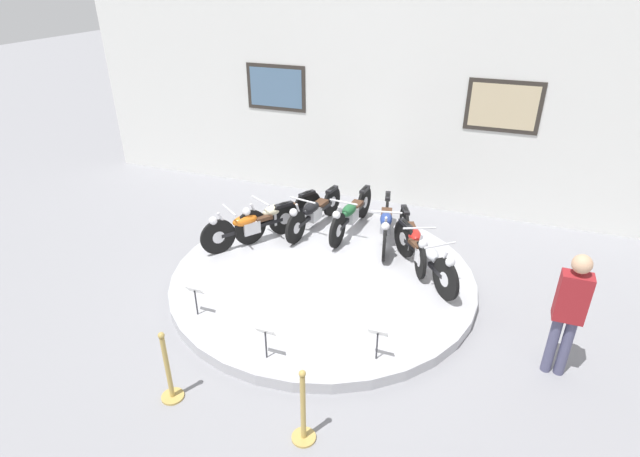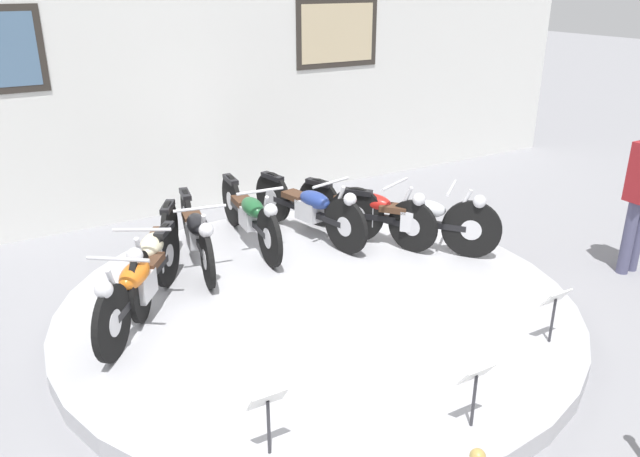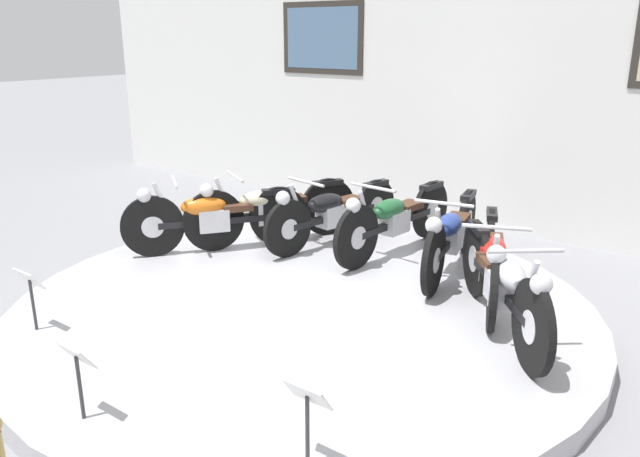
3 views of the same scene
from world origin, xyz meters
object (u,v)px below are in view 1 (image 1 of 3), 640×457
info_placard_front_right (378,337)px  stanchion_post_left_of_entry (169,377)px  motorcycle_orange (250,225)px  motorcycle_blue (386,222)px  motorcycle_silver (425,255)px  info_placard_front_left (195,294)px  visitor_standing (569,309)px  info_placard_front_centre (265,336)px  stanchion_post_right_of_entry (303,417)px  motorcycle_cream (278,214)px  motorcycle_green (351,213)px  motorcycle_red (413,238)px  motorcycle_black (313,212)px

info_placard_front_right → stanchion_post_left_of_entry: stanchion_post_left_of_entry is taller
info_placard_front_right → motorcycle_orange: bearing=143.5°
motorcycle_blue → stanchion_post_left_of_entry: bearing=-109.5°
motorcycle_silver → stanchion_post_left_of_entry: (-2.47, -3.55, -0.23)m
info_placard_front_right → info_placard_front_left: bearing=180.0°
motorcycle_orange → visitor_standing: size_ratio=0.92×
stanchion_post_left_of_entry → info_placard_front_right: bearing=31.3°
info_placard_front_centre → stanchion_post_right_of_entry: 1.26m
visitor_standing → info_placard_front_left: bearing=-171.2°
motorcycle_blue → info_placard_front_left: (-2.08, -3.13, -0.02)m
motorcycle_cream → visitor_standing: bearing=-22.2°
info_placard_front_left → visitor_standing: 5.01m
motorcycle_silver → stanchion_post_left_of_entry: 4.33m
motorcycle_cream → motorcycle_green: bearing=22.2°
motorcycle_orange → motorcycle_red: motorcycle_orange is taller
motorcycle_orange → info_placard_front_right: size_ratio=3.21×
motorcycle_orange → info_placard_front_left: (0.23, -2.19, -0.02)m
motorcycle_green → info_placard_front_right: motorcycle_green is taller
stanchion_post_left_of_entry → visitor_standing: bearing=25.6°
motorcycle_cream → motorcycle_black: motorcycle_cream is taller
info_placard_front_left → stanchion_post_left_of_entry: 1.46m
motorcycle_cream → motorcycle_black: 0.69m
motorcycle_green → info_placard_front_left: bearing=-112.6°
motorcycle_red → visitor_standing: (2.28, -1.98, 0.47)m
info_placard_front_left → info_placard_front_centre: 1.44m
motorcycle_black → motorcycle_green: 0.73m
info_placard_front_right → info_placard_front_centre: bearing=-160.6°
motorcycle_orange → stanchion_post_left_of_entry: size_ratio=1.60×
motorcycle_orange → stanchion_post_right_of_entry: (2.47, -3.55, -0.22)m
motorcycle_blue → motorcycle_cream: bearing=-169.1°
motorcycle_black → motorcycle_red: (2.00, -0.39, 0.00)m
motorcycle_blue → stanchion_post_right_of_entry: 4.50m
info_placard_front_centre → stanchion_post_left_of_entry: bearing=-134.9°
stanchion_post_left_of_entry → stanchion_post_right_of_entry: size_ratio=1.00×
motorcycle_orange → stanchion_post_left_of_entry: bearing=-78.6°
motorcycle_red → visitor_standing: 3.06m
motorcycle_blue → motorcycle_red: (0.57, -0.39, -0.01)m
stanchion_post_left_of_entry → stanchion_post_right_of_entry: (1.76, 0.00, 0.00)m
info_placard_front_left → info_placard_front_right: bearing=0.0°
motorcycle_red → info_placard_front_centre: motorcycle_red is taller
motorcycle_silver → stanchion_post_left_of_entry: size_ratio=1.56×
motorcycle_green → motorcycle_red: 1.39m
motorcycle_silver → stanchion_post_right_of_entry: stanchion_post_right_of_entry is taller
motorcycle_orange → motorcycle_green: (1.59, 1.08, 0.00)m
motorcycle_green → stanchion_post_left_of_entry: bearing=-100.7°
info_placard_front_right → visitor_standing: (2.20, 0.76, 0.48)m
motorcycle_black → motorcycle_silver: size_ratio=1.21×
motorcycle_cream → info_placard_front_centre: size_ratio=3.50×
motorcycle_green → motorcycle_blue: bearing=-11.0°
motorcycle_orange → motorcycle_black: bearing=46.9°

